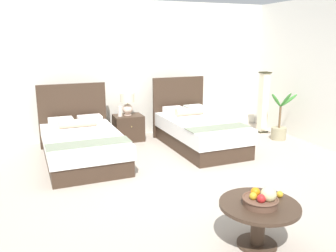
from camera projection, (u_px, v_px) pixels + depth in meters
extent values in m
cube|color=#ADA092|center=(175.00, 184.00, 5.00)|extent=(10.31, 9.36, 0.02)
cube|color=white|center=(123.00, 70.00, 7.27)|extent=(10.31, 0.12, 2.79)
cube|color=#3D2B1F|center=(84.00, 154.00, 5.86)|extent=(1.24, 2.01, 0.26)
cube|color=white|center=(83.00, 140.00, 5.80)|extent=(1.28, 2.05, 0.22)
cube|color=#3D2B1F|center=(73.00, 115.00, 6.66)|extent=(1.26, 0.10, 1.21)
cube|color=white|center=(61.00, 122.00, 6.31)|extent=(0.43, 0.31, 0.14)
cube|color=white|center=(90.00, 119.00, 6.51)|extent=(0.43, 0.31, 0.14)
cylinder|color=beige|center=(78.00, 123.00, 6.19)|extent=(0.65, 0.17, 0.15)
cube|color=gray|center=(89.00, 143.00, 5.23)|extent=(1.25, 0.42, 0.01)
cube|color=#3D2B1F|center=(200.00, 141.00, 6.62)|extent=(1.12, 2.00, 0.27)
cube|color=white|center=(201.00, 127.00, 6.55)|extent=(1.16, 2.04, 0.27)
cube|color=#3D2B1F|center=(178.00, 107.00, 7.41)|extent=(1.14, 0.09, 1.25)
cube|color=white|center=(174.00, 111.00, 7.07)|extent=(0.39, 0.31, 0.14)
cube|color=white|center=(194.00, 109.00, 7.24)|extent=(0.39, 0.31, 0.14)
cylinder|color=beige|center=(189.00, 112.00, 6.94)|extent=(0.59, 0.17, 0.15)
cube|color=gray|center=(218.00, 128.00, 5.95)|extent=(1.13, 0.39, 0.01)
cube|color=#3D2B1F|center=(128.00, 128.00, 7.11)|extent=(0.57, 0.47, 0.52)
sphere|color=tan|center=(131.00, 127.00, 6.87)|extent=(0.02, 0.02, 0.02)
cylinder|color=beige|center=(128.00, 115.00, 7.06)|extent=(0.15, 0.15, 0.02)
ellipsoid|color=beige|center=(128.00, 109.00, 7.03)|extent=(0.21, 0.21, 0.21)
cylinder|color=#99844C|center=(127.00, 103.00, 7.00)|extent=(0.02, 0.02, 0.04)
cylinder|color=beige|center=(127.00, 98.00, 6.98)|extent=(0.28, 0.28, 0.18)
cylinder|color=silver|center=(120.00, 112.00, 6.93)|extent=(0.09, 0.09, 0.20)
torus|color=silver|center=(120.00, 106.00, 6.90)|extent=(0.09, 0.09, 0.01)
cylinder|color=#3D2B1F|center=(257.00, 244.00, 3.49)|extent=(0.40, 0.40, 0.02)
cylinder|color=#3D2B1F|center=(258.00, 226.00, 3.45)|extent=(0.14, 0.14, 0.42)
cylinder|color=#3D2B1F|center=(259.00, 205.00, 3.39)|extent=(0.78, 0.78, 0.04)
cylinder|color=brown|center=(260.00, 202.00, 3.35)|extent=(0.33, 0.33, 0.07)
torus|color=brown|center=(260.00, 199.00, 3.34)|extent=(0.35, 0.35, 0.02)
sphere|color=gold|center=(264.00, 193.00, 3.38)|extent=(0.07, 0.07, 0.07)
sphere|color=orange|center=(255.00, 192.00, 3.39)|extent=(0.09, 0.09, 0.09)
sphere|color=gold|center=(253.00, 196.00, 3.32)|extent=(0.07, 0.07, 0.07)
sphere|color=red|center=(261.00, 199.00, 3.26)|extent=(0.08, 0.08, 0.08)
sphere|color=beige|center=(269.00, 194.00, 3.29)|extent=(0.15, 0.15, 0.15)
sphere|color=gold|center=(280.00, 194.00, 3.52)|extent=(0.07, 0.07, 0.07)
cube|color=black|center=(261.00, 131.00, 7.81)|extent=(0.20, 0.20, 0.03)
cube|color=#F5E5C4|center=(263.00, 102.00, 7.65)|extent=(0.16, 0.16, 1.28)
cube|color=black|center=(265.00, 72.00, 7.49)|extent=(0.20, 0.20, 0.02)
cylinder|color=tan|center=(279.00, 133.00, 7.20)|extent=(0.31, 0.31, 0.25)
cylinder|color=brown|center=(280.00, 117.00, 7.12)|extent=(0.04, 0.04, 0.44)
ellipsoid|color=#3B8234|center=(289.00, 100.00, 7.07)|extent=(0.37, 0.13, 0.29)
ellipsoid|color=#3B8234|center=(276.00, 100.00, 7.15)|extent=(0.08, 0.30, 0.27)
ellipsoid|color=#3B8234|center=(276.00, 100.00, 6.97)|extent=(0.31, 0.10, 0.32)
ellipsoid|color=#3B8234|center=(286.00, 100.00, 6.91)|extent=(0.07, 0.32, 0.35)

